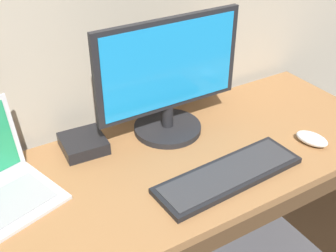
{
  "coord_description": "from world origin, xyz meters",
  "views": [
    {
      "loc": [
        -0.49,
        -0.93,
        1.57
      ],
      "look_at": [
        0.06,
        0.0,
        0.88
      ],
      "focal_mm": 45.35,
      "sensor_mm": 36.0,
      "label": 1
    }
  ],
  "objects_px": {
    "wired_keyboard": "(229,175)",
    "computer_mouse": "(312,139)",
    "external_monitor": "(169,82)",
    "external_drive_box": "(83,143)"
  },
  "relations": [
    {
      "from": "wired_keyboard",
      "to": "external_drive_box",
      "type": "xyz_separation_m",
      "value": [
        -0.32,
        0.37,
        0.01
      ]
    },
    {
      "from": "external_monitor",
      "to": "external_drive_box",
      "type": "height_order",
      "value": "external_monitor"
    },
    {
      "from": "external_monitor",
      "to": "wired_keyboard",
      "type": "height_order",
      "value": "external_monitor"
    },
    {
      "from": "wired_keyboard",
      "to": "computer_mouse",
      "type": "relative_size",
      "value": 4.37
    },
    {
      "from": "external_monitor",
      "to": "computer_mouse",
      "type": "xyz_separation_m",
      "value": [
        0.38,
        -0.32,
        -0.18
      ]
    },
    {
      "from": "external_monitor",
      "to": "computer_mouse",
      "type": "bearing_deg",
      "value": -39.82
    },
    {
      "from": "computer_mouse",
      "to": "external_monitor",
      "type": "bearing_deg",
      "value": 123.29
    },
    {
      "from": "wired_keyboard",
      "to": "computer_mouse",
      "type": "xyz_separation_m",
      "value": [
        0.35,
        -0.0,
        0.01
      ]
    },
    {
      "from": "wired_keyboard",
      "to": "external_drive_box",
      "type": "height_order",
      "value": "external_drive_box"
    },
    {
      "from": "external_monitor",
      "to": "wired_keyboard",
      "type": "distance_m",
      "value": 0.36
    }
  ]
}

